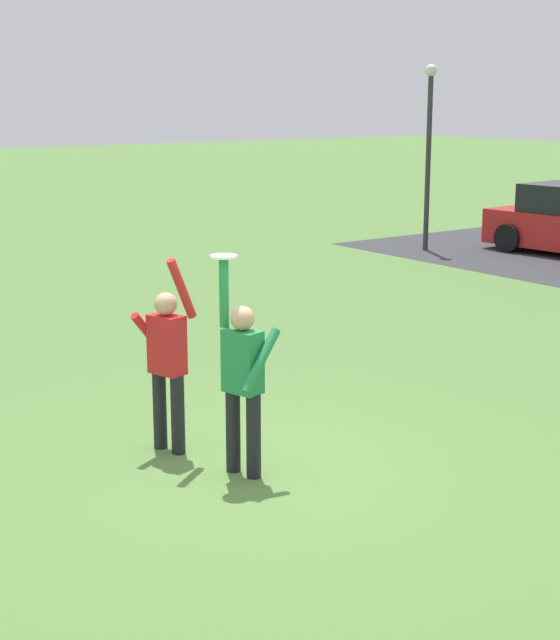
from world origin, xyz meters
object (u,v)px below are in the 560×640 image
person_catcher (243,376)px  frisbee_disc (224,256)px  lamppost_by_lot (429,139)px  person_defender (167,358)px

person_catcher → frisbee_disc: (-0.22, -0.06, 1.11)m
person_catcher → lamppost_by_lot: bearing=-66.0°
person_catcher → lamppost_by_lot: lamppost_by_lot is taller
lamppost_by_lot → person_catcher: bearing=-50.8°
person_defender → lamppost_by_lot: size_ratio=0.48×
lamppost_by_lot → frisbee_disc: bearing=-51.6°
person_catcher → person_defender: 1.01m
frisbee_disc → lamppost_by_lot: size_ratio=0.06×
person_catcher → frisbee_disc: bearing=0.0°
person_defender → frisbee_disc: frisbee_disc is taller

